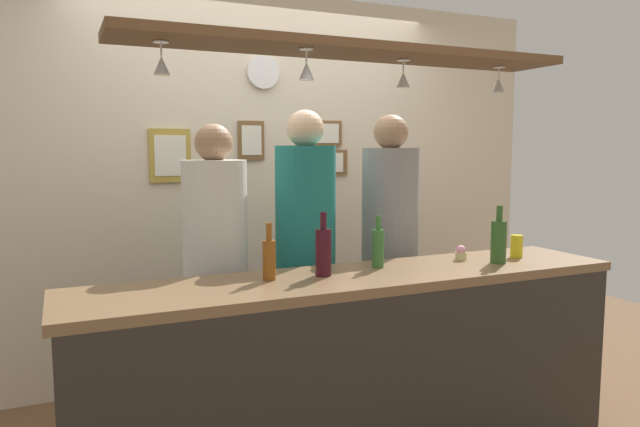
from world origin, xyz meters
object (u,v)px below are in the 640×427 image
Objects in this scene: bottle_wine_dark_red at (323,251)px; drink_can at (517,246)px; person_right_grey_shirt at (390,231)px; bottle_beer_green_import at (378,247)px; person_left_white_patterned_shirt at (216,251)px; bottle_champagne_green at (499,240)px; picture_frame_crest at (251,140)px; person_middle_teal_shirt at (305,235)px; wall_clock at (263,72)px; picture_frame_upper_small at (327,133)px; picture_frame_caricature at (170,156)px; bottle_beer_amber_tall at (269,258)px; cupcake at (461,253)px; picture_frame_lower_pair at (328,162)px.

bottle_wine_dark_red reaches higher than drink_can.
person_right_grey_shirt is 0.63m from bottle_beer_green_import.
person_right_grey_shirt is 5.84× the size of bottle_wine_dark_red.
drink_can is (1.52, -0.58, 0.01)m from person_left_white_patterned_shirt.
bottle_wine_dark_red is (-0.95, 0.10, -0.00)m from bottle_champagne_green.
person_middle_teal_shirt is at bearing -85.55° from picture_frame_crest.
wall_clock is at bearing 88.15° from person_middle_teal_shirt.
bottle_champagne_green is (1.32, -0.67, 0.07)m from person_left_white_patterned_shirt.
person_middle_teal_shirt is at bearing 0.00° from person_left_white_patterned_shirt.
picture_frame_upper_small is (1.02, 0.80, 0.65)m from person_left_white_patterned_shirt.
bottle_champagne_green is 0.96m from bottle_wine_dark_red.
picture_frame_caricature is 1.55× the size of picture_frame_upper_small.
bottle_beer_amber_tall is (-0.96, -0.55, 0.00)m from person_right_grey_shirt.
picture_frame_upper_small is (0.66, 1.37, 0.58)m from bottle_wine_dark_red.
bottle_beer_green_import is at bearing 175.04° from drink_can.
picture_frame_caricature is (-1.15, 0.80, 0.45)m from person_right_grey_shirt.
picture_frame_crest reaches higher than cupcake.
bottle_beer_amber_tall is at bearing -124.22° from picture_frame_upper_small.
person_middle_teal_shirt is 14.49× the size of drink_can.
picture_frame_lower_pair is at bearing 37.74° from person_left_white_patterned_shirt.
person_middle_teal_shirt is 8.03× the size of wall_clock.
bottle_beer_green_import is at bearing 11.02° from bottle_wine_dark_red.
person_middle_teal_shirt is at bearing 150.09° from drink_can.
bottle_beer_amber_tall is (-0.26, 0.02, -0.02)m from bottle_wine_dark_red.
bottle_beer_green_import is 1.18× the size of picture_frame_upper_small.
bottle_beer_amber_tall is 3.33× the size of cupcake.
person_right_grey_shirt is 0.54m from cupcake.
person_middle_teal_shirt is 1.11m from picture_frame_upper_small.
cupcake is at bearing -63.22° from wall_clock.
picture_frame_crest is at bearing 120.61° from bottle_champagne_green.
picture_frame_upper_small reaches higher than picture_frame_caricature.
wall_clock is (0.09, -0.01, 0.45)m from picture_frame_crest.
person_right_grey_shirt reaches higher than picture_frame_crest.
drink_can is (1.01, -0.58, -0.05)m from person_middle_teal_shirt.
person_middle_teal_shirt is at bearing 143.03° from cupcake.
bottle_champagne_green is 1.54m from picture_frame_lower_pair.
picture_frame_lower_pair is at bearing 0.00° from picture_frame_crest.
bottle_beer_amber_tall is 0.76× the size of picture_frame_caricature.
picture_frame_upper_small reaches higher than picture_frame_lower_pair.
person_right_grey_shirt is 6.74× the size of bottle_beer_green_import.
person_right_grey_shirt is 1.14m from picture_frame_crest.
bottle_champagne_green is at bearing -59.39° from picture_frame_crest.
cupcake is at bearing -45.54° from picture_frame_caricature.
wall_clock is at bearing 118.11° from bottle_champagne_green.
picture_frame_crest is at bearing 60.26° from person_left_white_patterned_shirt.
bottle_wine_dark_red is (-0.70, -0.57, 0.02)m from person_right_grey_shirt.
cupcake is 1.81m from wall_clock.
picture_frame_crest reaches higher than bottle_wine_dark_red.
picture_frame_lower_pair is at bearing 0.00° from picture_frame_upper_small.
wall_clock is (0.03, 0.79, 0.99)m from person_middle_teal_shirt.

